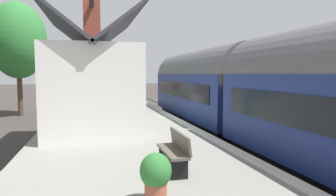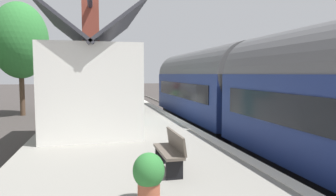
% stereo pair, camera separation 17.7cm
% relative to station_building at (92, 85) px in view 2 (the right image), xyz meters
% --- Properties ---
extents(ground_plane, '(160.00, 160.00, 0.00)m').
position_rel_station_building_xyz_m(ground_plane, '(1.87, -5.05, -2.56)').
color(ground_plane, '#383330').
extents(platform, '(32.00, 6.11, 0.84)m').
position_rel_station_building_xyz_m(platform, '(1.87, -0.99, -2.14)').
color(platform, gray).
rests_on(platform, ground).
extents(platform_edge_coping, '(32.00, 0.36, 0.02)m').
position_rel_station_building_xyz_m(platform_edge_coping, '(1.87, -3.87, -1.71)').
color(platform_edge_coping, beige).
rests_on(platform_edge_coping, platform).
extents(rail_near, '(52.00, 0.08, 0.14)m').
position_rel_station_building_xyz_m(rail_near, '(1.87, -6.67, -2.49)').
color(rail_near, gray).
rests_on(rail_near, ground).
extents(rail_far, '(52.00, 0.08, 0.14)m').
position_rel_station_building_xyz_m(rail_far, '(1.87, -5.23, -2.49)').
color(rail_far, gray).
rests_on(rail_far, ground).
extents(station_building, '(6.36, 3.50, 5.90)m').
position_rel_station_building_xyz_m(station_building, '(0.00, 0.00, 0.00)').
color(station_building, white).
rests_on(station_building, platform).
extents(bench_mid_platform, '(1.42, 0.48, 0.88)m').
position_rel_station_building_xyz_m(bench_mid_platform, '(5.81, -1.82, -1.25)').
color(bench_mid_platform, brown).
rests_on(bench_mid_platform, platform).
extents(bench_near_building, '(1.40, 0.44, 0.88)m').
position_rel_station_building_xyz_m(bench_near_building, '(-5.96, -1.73, -1.25)').
color(bench_near_building, brown).
rests_on(bench_near_building, platform).
extents(bench_platform_end, '(1.41, 0.45, 0.88)m').
position_rel_station_building_xyz_m(bench_platform_end, '(11.21, -1.76, -1.25)').
color(bench_platform_end, brown).
rests_on(bench_platform_end, platform).
extents(planter_bench_right, '(0.74, 0.32, 0.54)m').
position_rel_station_building_xyz_m(planter_bench_right, '(11.95, 0.93, -1.47)').
color(planter_bench_right, black).
rests_on(planter_bench_right, platform).
extents(planter_edge_far, '(0.54, 0.54, 0.85)m').
position_rel_station_building_xyz_m(planter_edge_far, '(-7.47, -0.96, -1.25)').
color(planter_edge_far, '#9E5138').
rests_on(planter_edge_far, platform).
extents(planter_under_sign, '(0.56, 0.56, 0.83)m').
position_rel_station_building_xyz_m(planter_under_sign, '(11.44, -2.54, -1.30)').
color(planter_under_sign, gray).
rests_on(planter_under_sign, platform).
extents(planter_bench_left, '(0.90, 0.32, 0.64)m').
position_rel_station_building_xyz_m(planter_bench_left, '(7.15, -0.70, -1.41)').
color(planter_bench_left, teal).
rests_on(planter_bench_left, platform).
extents(station_sign_board, '(0.96, 0.06, 1.57)m').
position_rel_station_building_xyz_m(station_sign_board, '(9.00, -3.14, -0.54)').
color(station_sign_board, black).
rests_on(station_sign_board, platform).
extents(tree_behind_building, '(4.31, 3.86, 8.08)m').
position_rel_station_building_xyz_m(tree_behind_building, '(11.10, 5.03, 2.80)').
color(tree_behind_building, '#4C3828').
rests_on(tree_behind_building, ground).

